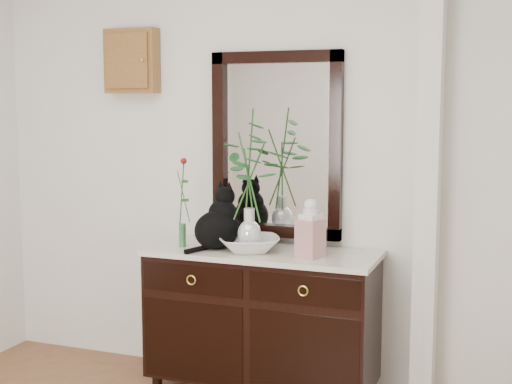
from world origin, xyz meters
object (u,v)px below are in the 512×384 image
at_px(ginger_jar, 310,227).
at_px(lotus_bowl, 249,244).
at_px(cat, 217,217).
at_px(sideboard, 262,314).

bearing_deg(ginger_jar, lotus_bowl, 176.83).
distance_m(cat, ginger_jar, 0.57).
xyz_separation_m(cat, lotus_bowl, (0.21, -0.01, -0.14)).
height_order(sideboard, lotus_bowl, lotus_bowl).
distance_m(cat, lotus_bowl, 0.25).
relative_size(cat, ginger_jar, 1.10).
bearing_deg(lotus_bowl, ginger_jar, -3.17).
xyz_separation_m(sideboard, ginger_jar, (0.31, -0.07, 0.54)).
bearing_deg(ginger_jar, sideboard, 167.60).
xyz_separation_m(sideboard, cat, (-0.27, -0.03, 0.56)).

